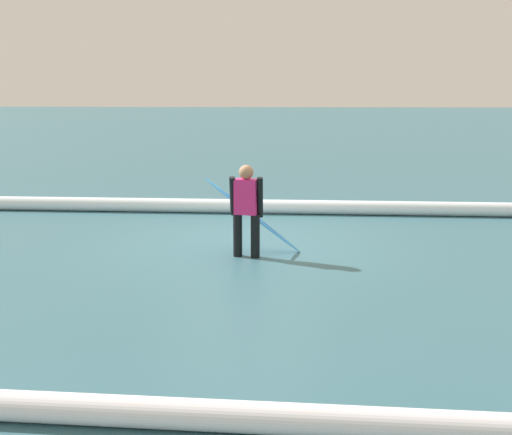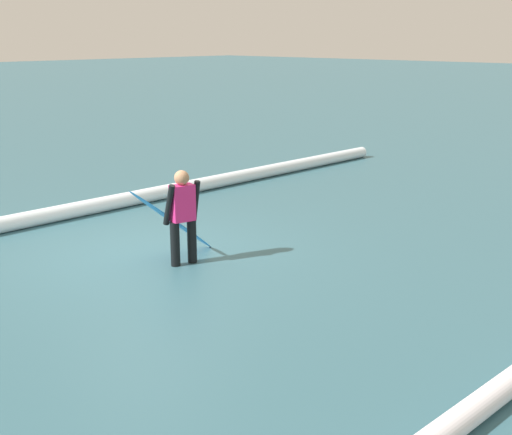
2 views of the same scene
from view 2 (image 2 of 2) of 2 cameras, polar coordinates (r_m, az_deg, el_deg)
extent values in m
plane|color=#35626F|center=(10.63, -9.60, -2.91)|extent=(151.16, 151.16, 0.00)
cylinder|color=black|center=(9.83, -6.94, -2.27)|extent=(0.14, 0.14, 0.67)
cylinder|color=black|center=(9.95, -5.50, -2.00)|extent=(0.14, 0.14, 0.67)
cube|color=#D82672|center=(9.73, -6.32, 1.25)|extent=(0.38, 0.27, 0.54)
sphere|color=#A67855|center=(9.64, -6.38, 3.39)|extent=(0.22, 0.22, 0.22)
cylinder|color=black|center=(9.63, -7.45, 1.07)|extent=(0.09, 0.25, 0.62)
cylinder|color=black|center=(9.82, -5.20, 1.42)|extent=(0.09, 0.20, 0.63)
ellipsoid|color=#268CE5|center=(10.11, -7.16, -0.27)|extent=(1.53, 0.29, 1.20)
ellipsoid|color=blue|center=(10.11, -7.16, -0.25)|extent=(1.23, 0.12, 0.97)
camera|label=1|loc=(7.11, 62.08, 1.24)|focal=45.19mm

